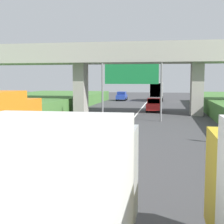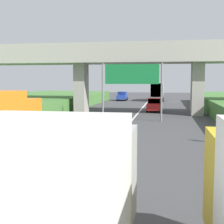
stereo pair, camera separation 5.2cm
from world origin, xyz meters
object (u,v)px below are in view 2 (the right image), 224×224
object	(u,v)px
car_red	(154,105)
construction_barrel_3	(18,133)
construction_barrel_4	(43,123)
car_blue	(122,96)
truck_black	(157,91)
overhead_highway_sign	(132,78)
construction_barrel_5	(63,116)

from	to	relation	value
car_red	construction_barrel_3	distance (m)	21.49
construction_barrel_4	car_blue	bearing A→B (deg)	87.36
truck_black	construction_barrel_3	xyz separation A→B (m)	(-8.11, -39.94, -1.47)
truck_black	car_red	distance (m)	20.17
overhead_highway_sign	car_blue	xyz separation A→B (m)	(-4.99, 29.07, -3.28)
overhead_highway_sign	construction_barrel_5	world-z (taller)	overhead_highway_sign
car_red	construction_barrel_5	size ratio (longest dim) A/B	4.56
overhead_highway_sign	construction_barrel_3	bearing A→B (deg)	-121.04
construction_barrel_4	truck_black	bearing A→B (deg)	76.79
construction_barrel_3	construction_barrel_4	xyz separation A→B (m)	(-0.14, 4.79, 0.00)
overhead_highway_sign	car_blue	distance (m)	29.68
construction_barrel_4	construction_barrel_3	bearing A→B (deg)	-88.38
overhead_highway_sign	car_red	distance (m)	9.81
overhead_highway_sign	truck_black	size ratio (longest dim) A/B	0.81
car_blue	construction_barrel_4	xyz separation A→B (m)	(-1.62, -35.04, -0.40)
car_blue	car_red	bearing A→B (deg)	-71.10
car_red	construction_barrel_3	world-z (taller)	car_red
overhead_highway_sign	car_blue	size ratio (longest dim) A/B	1.43
overhead_highway_sign	construction_barrel_3	world-z (taller)	overhead_highway_sign
truck_black	construction_barrel_5	world-z (taller)	truck_black
car_red	truck_black	bearing A→B (deg)	90.64
construction_barrel_4	construction_barrel_5	xyz separation A→B (m)	(0.03, 4.79, 0.00)
car_blue	construction_barrel_4	size ratio (longest dim) A/B	4.56
car_blue	construction_barrel_3	distance (m)	39.86
construction_barrel_3	car_blue	bearing A→B (deg)	87.87
truck_black	construction_barrel_4	world-z (taller)	truck_black
overhead_highway_sign	car_red	bearing A→B (deg)	78.35
construction_barrel_5	overhead_highway_sign	bearing A→B (deg)	10.13
car_red	construction_barrel_3	bearing A→B (deg)	-112.83
construction_barrel_5	car_red	bearing A→B (deg)	50.43
truck_black	construction_barrel_4	bearing A→B (deg)	-103.21
truck_black	construction_barrel_5	size ratio (longest dim) A/B	8.11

